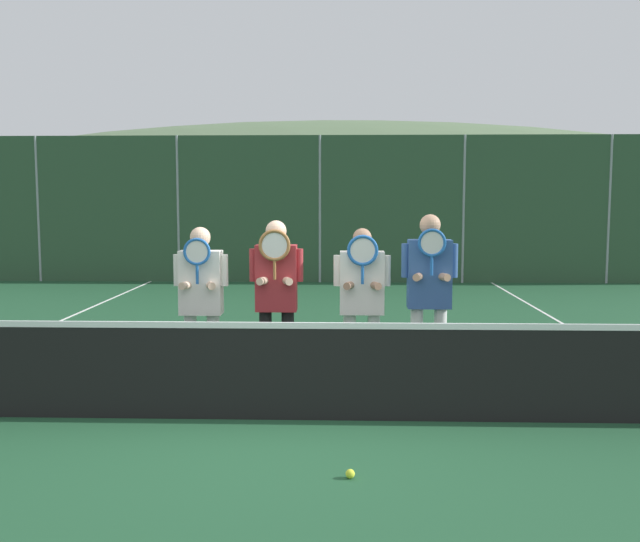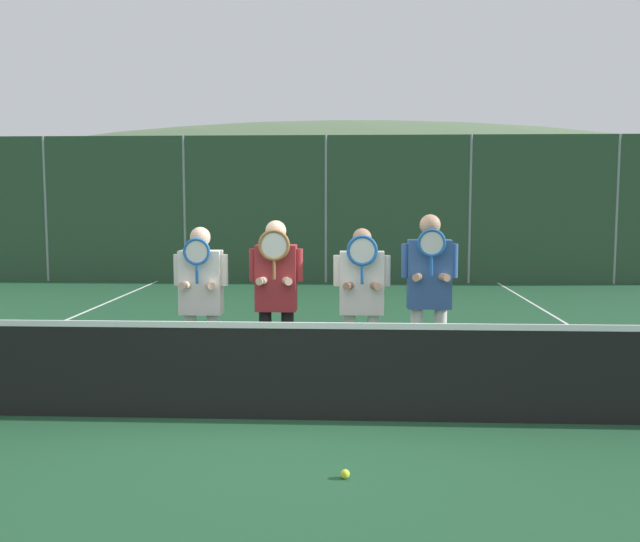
{
  "view_description": "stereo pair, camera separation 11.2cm",
  "coord_description": "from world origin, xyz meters",
  "px_view_note": "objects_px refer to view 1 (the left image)",
  "views": [
    {
      "loc": [
        0.56,
        -6.34,
        2.03
      ],
      "look_at": [
        0.31,
        1.14,
        1.25
      ],
      "focal_mm": 40.0,
      "sensor_mm": 36.0,
      "label": 1
    },
    {
      "loc": [
        0.67,
        -6.33,
        2.03
      ],
      "look_at": [
        0.31,
        1.14,
        1.25
      ],
      "focal_mm": 40.0,
      "sensor_mm": 36.0,
      "label": 2
    }
  ],
  "objects_px": {
    "player_rightmost": "(429,288)",
    "car_left_of_center": "(306,235)",
    "player_leftmost": "(201,296)",
    "player_center_left": "(276,291)",
    "car_far_left": "(135,234)",
    "player_center_right": "(362,296)",
    "car_center": "(483,237)",
    "tennis_ball_on_court": "(350,474)"
  },
  "relations": [
    {
      "from": "player_rightmost",
      "to": "car_left_of_center",
      "type": "height_order",
      "value": "car_left_of_center"
    },
    {
      "from": "player_leftmost",
      "to": "car_left_of_center",
      "type": "xyz_separation_m",
      "value": [
        0.39,
        13.26,
        -0.08
      ]
    },
    {
      "from": "player_center_left",
      "to": "car_far_left",
      "type": "relative_size",
      "value": 0.4
    },
    {
      "from": "player_center_right",
      "to": "car_center",
      "type": "xyz_separation_m",
      "value": [
        3.81,
        13.15,
        -0.1
      ]
    },
    {
      "from": "player_leftmost",
      "to": "car_center",
      "type": "height_order",
      "value": "car_center"
    },
    {
      "from": "player_center_right",
      "to": "player_rightmost",
      "type": "height_order",
      "value": "player_rightmost"
    },
    {
      "from": "car_left_of_center",
      "to": "car_center",
      "type": "distance_m",
      "value": 5.08
    },
    {
      "from": "player_center_right",
      "to": "car_far_left",
      "type": "bearing_deg",
      "value": 115.3
    },
    {
      "from": "player_leftmost",
      "to": "tennis_ball_on_court",
      "type": "relative_size",
      "value": 25.42
    },
    {
      "from": "player_center_left",
      "to": "car_left_of_center",
      "type": "bearing_deg",
      "value": 91.64
    },
    {
      "from": "player_center_left",
      "to": "player_center_right",
      "type": "bearing_deg",
      "value": 5.32
    },
    {
      "from": "player_center_left",
      "to": "car_left_of_center",
      "type": "xyz_separation_m",
      "value": [
        -0.38,
        13.22,
        -0.12
      ]
    },
    {
      "from": "player_leftmost",
      "to": "car_center",
      "type": "bearing_deg",
      "value": 67.61
    },
    {
      "from": "player_center_right",
      "to": "car_center",
      "type": "bearing_deg",
      "value": 73.82
    },
    {
      "from": "car_left_of_center",
      "to": "tennis_ball_on_court",
      "type": "xyz_separation_m",
      "value": [
        1.12,
        -15.49,
        -0.91
      ]
    },
    {
      "from": "tennis_ball_on_court",
      "to": "car_center",
      "type": "bearing_deg",
      "value": 75.69
    },
    {
      "from": "player_center_right",
      "to": "player_rightmost",
      "type": "xyz_separation_m",
      "value": [
        0.69,
        -0.02,
        0.09
      ]
    },
    {
      "from": "car_center",
      "to": "player_center_right",
      "type": "bearing_deg",
      "value": -106.18
    },
    {
      "from": "player_center_right",
      "to": "car_left_of_center",
      "type": "distance_m",
      "value": 13.2
    },
    {
      "from": "car_center",
      "to": "tennis_ball_on_court",
      "type": "bearing_deg",
      "value": -104.31
    },
    {
      "from": "tennis_ball_on_court",
      "to": "player_rightmost",
      "type": "bearing_deg",
      "value": 70.34
    },
    {
      "from": "car_far_left",
      "to": "tennis_ball_on_court",
      "type": "height_order",
      "value": "car_far_left"
    },
    {
      "from": "player_leftmost",
      "to": "car_center",
      "type": "distance_m",
      "value": 14.36
    },
    {
      "from": "player_center_left",
      "to": "car_center",
      "type": "height_order",
      "value": "player_center_left"
    },
    {
      "from": "player_rightmost",
      "to": "car_center",
      "type": "relative_size",
      "value": 0.4
    },
    {
      "from": "player_center_right",
      "to": "car_left_of_center",
      "type": "relative_size",
      "value": 0.43
    },
    {
      "from": "tennis_ball_on_court",
      "to": "player_center_right",
      "type": "bearing_deg",
      "value": 86.59
    },
    {
      "from": "car_center",
      "to": "car_left_of_center",
      "type": "bearing_deg",
      "value": -179.81
    },
    {
      "from": "player_leftmost",
      "to": "tennis_ball_on_court",
      "type": "distance_m",
      "value": 2.87
    },
    {
      "from": "car_far_left",
      "to": "car_left_of_center",
      "type": "bearing_deg",
      "value": -2.11
    },
    {
      "from": "car_center",
      "to": "tennis_ball_on_court",
      "type": "xyz_separation_m",
      "value": [
        -3.95,
        -15.5,
        -0.88
      ]
    },
    {
      "from": "car_left_of_center",
      "to": "player_center_left",
      "type": "bearing_deg",
      "value": -88.36
    },
    {
      "from": "player_rightmost",
      "to": "tennis_ball_on_court",
      "type": "height_order",
      "value": "player_rightmost"
    },
    {
      "from": "player_center_left",
      "to": "player_rightmost",
      "type": "bearing_deg",
      "value": 2.2
    },
    {
      "from": "player_leftmost",
      "to": "tennis_ball_on_court",
      "type": "bearing_deg",
      "value": -55.72
    },
    {
      "from": "player_rightmost",
      "to": "car_left_of_center",
      "type": "relative_size",
      "value": 0.46
    },
    {
      "from": "player_center_left",
      "to": "player_leftmost",
      "type": "bearing_deg",
      "value": -176.72
    },
    {
      "from": "player_leftmost",
      "to": "car_left_of_center",
      "type": "bearing_deg",
      "value": 88.3
    },
    {
      "from": "player_leftmost",
      "to": "player_center_right",
      "type": "height_order",
      "value": "player_leftmost"
    },
    {
      "from": "car_far_left",
      "to": "car_center",
      "type": "height_order",
      "value": "car_far_left"
    },
    {
      "from": "car_far_left",
      "to": "car_center",
      "type": "xyz_separation_m",
      "value": [
        10.11,
        -0.17,
        -0.04
      ]
    },
    {
      "from": "player_rightmost",
      "to": "player_leftmost",
      "type": "bearing_deg",
      "value": -177.45
    }
  ]
}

